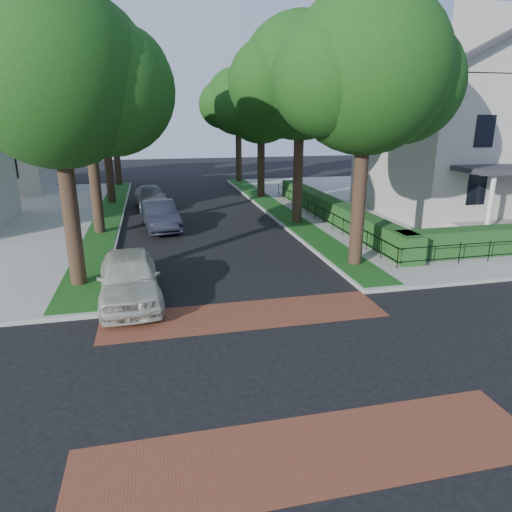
# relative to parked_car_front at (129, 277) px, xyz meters

# --- Properties ---
(ground) EXTENTS (120.00, 120.00, 0.00)m
(ground) POSITION_rel_parked_car_front_xyz_m (3.60, -5.25, -0.85)
(ground) COLOR black
(ground) RESTS_ON ground
(sidewalk_ne) EXTENTS (30.00, 30.00, 0.15)m
(sidewalk_ne) POSITION_rel_parked_car_front_xyz_m (23.10, 13.75, -0.78)
(sidewalk_ne) COLOR gray
(sidewalk_ne) RESTS_ON ground
(crosswalk_far) EXTENTS (9.00, 2.20, 0.01)m
(crosswalk_far) POSITION_rel_parked_car_front_xyz_m (3.60, -2.05, -0.85)
(crosswalk_far) COLOR brown
(crosswalk_far) RESTS_ON ground
(crosswalk_near) EXTENTS (9.00, 2.20, 0.01)m
(crosswalk_near) POSITION_rel_parked_car_front_xyz_m (3.60, -8.45, -0.85)
(crosswalk_near) COLOR brown
(crosswalk_near) RESTS_ON ground
(grass_strip_ne) EXTENTS (1.60, 29.80, 0.02)m
(grass_strip_ne) POSITION_rel_parked_car_front_xyz_m (9.00, 13.85, -0.69)
(grass_strip_ne) COLOR #184D16
(grass_strip_ne) RESTS_ON sidewalk_ne
(grass_strip_nw) EXTENTS (1.60, 29.80, 0.02)m
(grass_strip_nw) POSITION_rel_parked_car_front_xyz_m (-1.80, 13.85, -0.69)
(grass_strip_nw) COLOR #184D16
(grass_strip_nw) RESTS_ON sidewalk_nw
(tree_right_near) EXTENTS (7.75, 6.67, 10.66)m
(tree_right_near) POSITION_rel_parked_car_front_xyz_m (9.20, 1.98, 6.78)
(tree_right_near) COLOR black
(tree_right_near) RESTS_ON sidewalk_ne
(tree_right_mid) EXTENTS (8.25, 7.09, 11.22)m
(tree_right_mid) POSITION_rel_parked_car_front_xyz_m (9.21, 10.00, 7.14)
(tree_right_mid) COLOR black
(tree_right_mid) RESTS_ON sidewalk_ne
(tree_right_far) EXTENTS (7.25, 6.23, 9.74)m
(tree_right_far) POSITION_rel_parked_car_front_xyz_m (9.20, 18.97, 6.06)
(tree_right_far) COLOR black
(tree_right_far) RESTS_ON sidewalk_ne
(tree_right_back) EXTENTS (7.50, 6.45, 10.20)m
(tree_right_back) POSITION_rel_parked_car_front_xyz_m (9.20, 27.98, 6.42)
(tree_right_back) COLOR black
(tree_right_back) RESTS_ON sidewalk_ne
(tree_left_near) EXTENTS (7.50, 6.45, 10.20)m
(tree_left_near) POSITION_rel_parked_car_front_xyz_m (-1.80, 1.98, 6.42)
(tree_left_near) COLOR black
(tree_left_near) RESTS_ON sidewalk_nw
(tree_left_mid) EXTENTS (8.00, 6.88, 11.48)m
(tree_left_mid) POSITION_rel_parked_car_front_xyz_m (-1.79, 9.99, 7.49)
(tree_left_mid) COLOR black
(tree_left_mid) RESTS_ON sidewalk_nw
(tree_left_far) EXTENTS (7.00, 6.02, 9.86)m
(tree_left_far) POSITION_rel_parked_car_front_xyz_m (-1.80, 18.96, 6.27)
(tree_left_far) COLOR black
(tree_left_far) RESTS_ON sidewalk_nw
(tree_left_back) EXTENTS (7.75, 6.66, 10.44)m
(tree_left_back) POSITION_rel_parked_car_front_xyz_m (-1.80, 27.98, 6.56)
(tree_left_back) COLOR black
(tree_left_back) RESTS_ON sidewalk_nw
(hedge_main_road) EXTENTS (1.00, 18.00, 1.20)m
(hedge_main_road) POSITION_rel_parked_car_front_xyz_m (11.30, 9.75, -0.10)
(hedge_main_road) COLOR #164218
(hedge_main_road) RESTS_ON sidewalk_ne
(fence_main_road) EXTENTS (0.06, 18.00, 0.90)m
(fence_main_road) POSITION_rel_parked_car_front_xyz_m (10.50, 9.75, -0.25)
(fence_main_road) COLOR black
(fence_main_road) RESTS_ON sidewalk_ne
(house_victorian) EXTENTS (13.00, 13.05, 12.48)m
(house_victorian) POSITION_rel_parked_car_front_xyz_m (21.11, 10.66, 5.17)
(house_victorian) COLOR #B5B1A3
(house_victorian) RESTS_ON sidewalk_ne
(parked_car_front) EXTENTS (2.33, 5.11, 1.70)m
(parked_car_front) POSITION_rel_parked_car_front_xyz_m (0.00, 0.00, 0.00)
(parked_car_front) COLOR beige
(parked_car_front) RESTS_ON ground
(parked_car_middle) EXTENTS (2.22, 4.92, 1.57)m
(parked_car_middle) POSITION_rel_parked_car_front_xyz_m (1.30, 10.33, -0.07)
(parked_car_middle) COLOR #212331
(parked_car_middle) RESTS_ON ground
(parked_car_rear) EXTENTS (2.64, 5.23, 1.46)m
(parked_car_rear) POSITION_rel_parked_car_front_xyz_m (0.84, 16.79, -0.12)
(parked_car_rear) COLOR slate
(parked_car_rear) RESTS_ON ground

